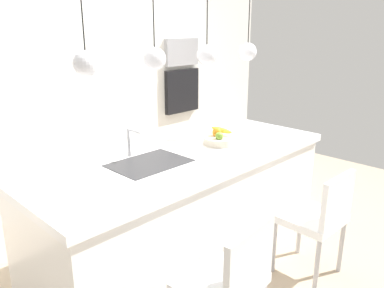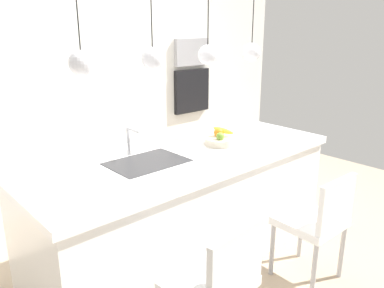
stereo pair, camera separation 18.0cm
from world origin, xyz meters
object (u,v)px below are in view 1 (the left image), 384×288
object	(u,v)px
microwave	(181,52)
chair_near	(229,280)
fruit_bowl	(219,139)
chair_middle	(318,216)
oven	(182,91)

from	to	relation	value
microwave	chair_near	xyz separation A→B (m)	(-2.05, -2.51, -1.05)
fruit_bowl	chair_middle	bearing A→B (deg)	-82.49
oven	chair_middle	bearing A→B (deg)	-111.89
oven	chair_middle	distance (m)	2.75
microwave	chair_middle	world-z (taller)	microwave
fruit_bowl	microwave	world-z (taller)	microwave
chair_near	fruit_bowl	bearing A→B (deg)	43.66
fruit_bowl	chair_near	bearing A→B (deg)	-136.34
oven	chair_middle	world-z (taller)	oven
fruit_bowl	microwave	distance (m)	2.06
fruit_bowl	chair_near	world-z (taller)	fruit_bowl
fruit_bowl	chair_middle	distance (m)	0.99
microwave	oven	bearing A→B (deg)	0.00
chair_middle	chair_near	bearing A→B (deg)	-179.94
microwave	oven	xyz separation A→B (m)	(0.00, 0.00, -0.50)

